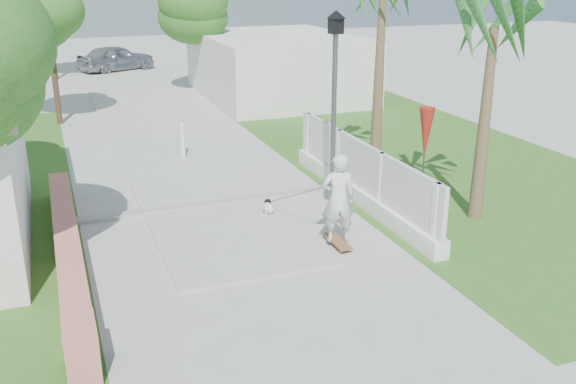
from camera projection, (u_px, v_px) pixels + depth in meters
name	position (u px, v px, depth m)	size (l,w,h in m)	color
ground	(308.00, 336.00, 9.88)	(90.00, 90.00, 0.00)	#B7B7B2
path_strip	(130.00, 97.00, 27.48)	(3.20, 36.00, 0.06)	#B7B7B2
curb	(211.00, 204.00, 15.15)	(6.50, 0.25, 0.10)	#999993
grass_right	(421.00, 154.00, 19.26)	(8.00, 20.00, 0.01)	#336C22
pink_wall	(69.00, 257.00, 11.80)	(0.45, 8.20, 0.80)	tan
lattice_fence	(360.00, 181.00, 15.24)	(0.35, 7.00, 1.50)	white
building_right	(277.00, 66.00, 27.30)	(6.00, 8.00, 2.60)	silver
street_lamp	(334.00, 100.00, 14.88)	(0.44, 0.44, 4.44)	#59595E
bollard	(183.00, 140.00, 18.56)	(0.14, 0.14, 1.09)	white
patio_umbrella	(426.00, 134.00, 14.88)	(0.36, 0.36, 2.30)	#59595E
tree_path_left	(47.00, 13.00, 21.67)	(3.40, 3.40, 5.23)	#4C3826
tree_path_right	(200.00, 11.00, 27.38)	(3.00, 3.00, 4.79)	#4C3826
palm_far	(382.00, 4.00, 15.63)	(1.80, 1.80, 5.30)	brown
palm_near	(493.00, 39.00, 13.17)	(1.80, 1.80, 4.70)	brown
skateboarder	(307.00, 196.00, 13.31)	(1.14, 2.74, 1.94)	brown
dog	(268.00, 207.00, 14.55)	(0.33, 0.50, 0.36)	silver
parked_car	(116.00, 58.00, 34.01)	(1.63, 4.06, 1.38)	#9FA1A6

